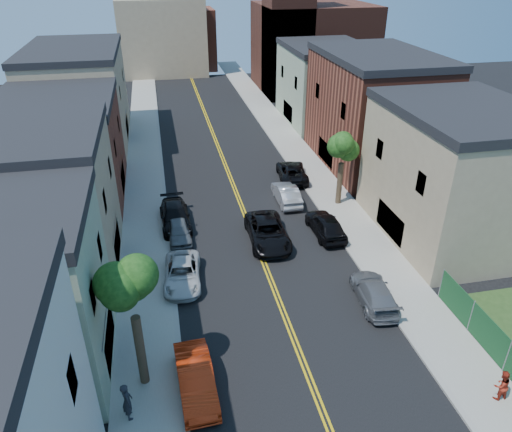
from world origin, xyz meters
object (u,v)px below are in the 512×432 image
silver_car_right (286,194)px  white_pickup (182,274)px  pedestrian_left (127,401)px  grey_car_left (179,231)px  grey_car_right (374,292)px  pedestrian_right (501,385)px  black_suv_lane (268,232)px  red_sedan (196,379)px  black_car_right (326,225)px  dark_car_right_far (292,172)px  black_car_left (175,216)px

silver_car_right → white_pickup: bearing=45.7°
pedestrian_left → grey_car_left: bearing=-25.2°
white_pickup → grey_car_right: bearing=-16.3°
grey_car_left → pedestrian_right: (13.55, -17.47, 0.28)m
silver_car_right → black_suv_lane: size_ratio=0.80×
pedestrian_right → white_pickup: bearing=-42.7°
pedestrian_left → silver_car_right: bearing=-45.9°
red_sedan → grey_car_left: 14.05m
grey_car_left → silver_car_right: bearing=22.8°
white_pickup → black_car_right: black_car_right is taller
red_sedan → black_suv_lane: (6.34, 12.40, 0.04)m
red_sedan → pedestrian_left: pedestrian_left is taller
red_sedan → white_pickup: red_sedan is taller
white_pickup → black_suv_lane: 7.31m
white_pickup → grey_car_right: (11.00, -4.29, 0.02)m
white_pickup → dark_car_right_far: 17.70m
white_pickup → black_car_right: size_ratio=1.01×
white_pickup → silver_car_right: (9.30, 9.48, 0.09)m
black_car_right → black_suv_lane: bearing=0.6°
white_pickup → black_car_right: 11.43m
white_pickup → dark_car_right_far: dark_car_right_far is taller
black_car_left → silver_car_right: bearing=10.6°
grey_car_left → grey_car_right: 14.47m
grey_car_right → pedestrian_right: (2.69, -7.90, 0.27)m
white_pickup → black_car_left: black_car_left is taller
red_sedan → pedestrian_left: (-3.08, -0.96, 0.36)m
pedestrian_left → black_suv_lane: bearing=-48.3°
silver_car_right → grey_car_right: bearing=97.2°
pedestrian_right → black_car_left: bearing=-56.1°
black_car_right → dark_car_right_far: size_ratio=0.89×
grey_car_right → pedestrian_left: bearing=27.2°
grey_car_right → black_suv_lane: black_suv_lane is taller
grey_car_right → pedestrian_right: 8.35m
red_sedan → dark_car_right_far: red_sedan is taller
red_sedan → black_suv_lane: black_suv_lane is taller
black_car_right → red_sedan: bearing=47.8°
red_sedan → black_car_right: size_ratio=0.97×
silver_car_right → black_suv_lane: bearing=63.3°
red_sedan → black_car_right: black_car_right is taller
grey_car_left → dark_car_right_far: bearing=36.5°
grey_car_left → grey_car_right: (10.85, -9.57, 0.01)m
black_suv_lane → pedestrian_right: bearing=-63.3°
red_sedan → black_car_right: bearing=46.5°
dark_car_right_far → black_car_left: bearing=37.7°
grey_car_right → black_suv_lane: bearing=-53.4°
grey_car_left → dark_car_right_far: 13.84m
grey_car_right → pedestrian_left: size_ratio=2.47×
white_pickup → pedestrian_right: pedestrian_right is taller
black_suv_lane → pedestrian_left: (-9.42, -13.36, 0.32)m
white_pickup → dark_car_right_far: size_ratio=0.91×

